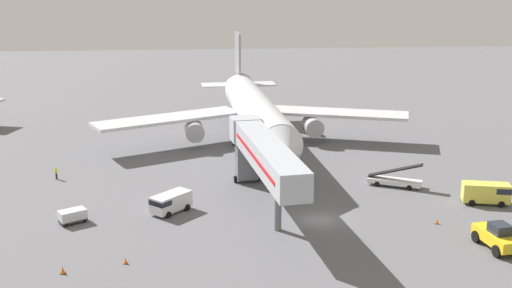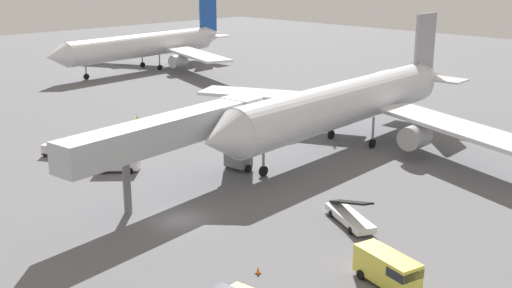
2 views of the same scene
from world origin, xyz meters
name	(u,v)px [view 2 (image 2 of 2)]	position (x,y,z in m)	size (l,w,h in m)	color
ground_plane	(180,220)	(0.00, 0.00, 0.00)	(300.00, 300.00, 0.00)	slate
airplane_at_gate	(350,102)	(-4.02, 29.02, 5.22)	(46.31, 47.81, 14.62)	silver
jet_bridge	(180,132)	(-5.36, 4.50, 5.96)	(6.07, 23.93, 7.77)	#B2B7C1
belt_loader_truck	(350,216)	(10.75, 9.62, 0.75)	(6.33, 4.34, 3.04)	white
service_van_rear_right	(116,161)	(-15.17, 3.52, 1.15)	(4.50, 4.58, 2.00)	white
service_van_near_center	(389,269)	(18.95, 2.95, 1.30)	(5.22, 2.99, 2.29)	#E5DB4C
baggage_cart_mid_right	(55,149)	(-24.81, 1.52, 0.76)	(2.99, 2.57, 1.36)	#38383D
ground_crew_worker_foreground	(137,120)	(-29.40, 15.95, 0.85)	(0.43, 0.43, 1.60)	#1E2333
safety_cone_alpha	(258,270)	(11.51, -2.09, 0.27)	(0.36, 0.36, 0.55)	black
airplane_background	(148,45)	(-67.23, 44.95, 4.96)	(46.73, 46.77, 13.44)	silver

